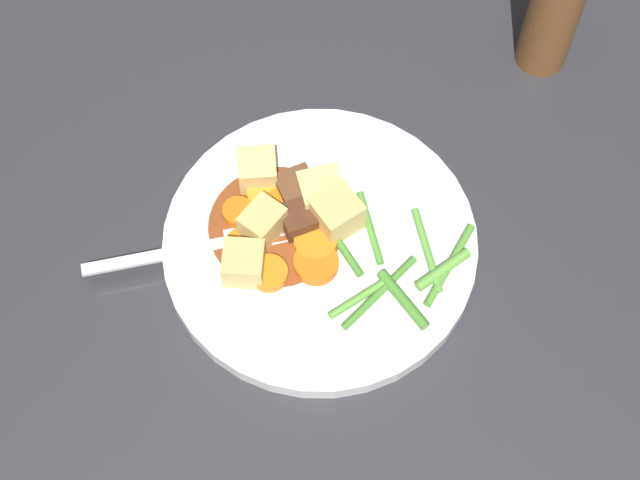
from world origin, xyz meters
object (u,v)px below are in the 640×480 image
carrot_slice_0 (280,207)px  carrot_slice_5 (316,263)px  carrot_slice_2 (267,193)px  dinner_plate (320,245)px  fork (199,248)px  meat_chunk_1 (296,188)px  carrot_slice_1 (238,213)px  potato_chunk_2 (263,223)px  carrot_slice_3 (269,273)px  potato_chunk_3 (336,213)px  potato_chunk_1 (258,170)px  potato_chunk_4 (244,263)px  carrot_slice_6 (319,245)px  meat_chunk_0 (298,222)px  potato_chunk_0 (321,192)px  carrot_slice_4 (245,246)px  pepper_mill (556,6)px

carrot_slice_0 → carrot_slice_5: (-0.05, 0.02, -0.00)m
carrot_slice_2 → dinner_plate: bearing=176.7°
fork → meat_chunk_1: bearing=-106.8°
carrot_slice_1 → carrot_slice_2: bearing=-99.8°
carrot_slice_1 → potato_chunk_2: bearing=-173.7°
carrot_slice_2 → meat_chunk_1: meat_chunk_1 is taller
carrot_slice_3 → potato_chunk_3: potato_chunk_3 is taller
carrot_slice_1 → potato_chunk_3: size_ratio=0.72×
potato_chunk_1 → meat_chunk_1: (-0.03, -0.01, -0.00)m
potato_chunk_2 → potato_chunk_4: bearing=107.9°
carrot_slice_1 → carrot_slice_6: carrot_slice_1 is taller
meat_chunk_0 → meat_chunk_1: meat_chunk_0 is taller
potato_chunk_4 → carrot_slice_5: bearing=-135.8°
potato_chunk_2 → meat_chunk_0: size_ratio=1.08×
carrot_slice_3 → potato_chunk_0: (0.01, -0.08, 0.01)m
carrot_slice_4 → carrot_slice_1: bearing=-38.0°
dinner_plate → potato_chunk_2: bearing=30.9°
carrot_slice_0 → meat_chunk_0: (-0.02, 0.00, 0.00)m
potato_chunk_0 → potato_chunk_3: (-0.02, 0.01, 0.00)m
carrot_slice_4 → potato_chunk_1: 0.07m
potato_chunk_1 → meat_chunk_0: 0.06m
carrot_slice_4 → fork: 0.04m
carrot_slice_6 → potato_chunk_4: bearing=59.0°
carrot_slice_0 → carrot_slice_1: 0.03m
fork → pepper_mill: pepper_mill is taller
carrot_slice_3 → carrot_slice_6: (-0.01, -0.04, 0.00)m
potato_chunk_4 → potato_chunk_3: bearing=-109.2°
carrot_slice_1 → potato_chunk_4: size_ratio=0.79×
dinner_plate → carrot_slice_2: bearing=-3.3°
potato_chunk_2 → potato_chunk_3: size_ratio=0.94×
potato_chunk_2 → meat_chunk_0: bearing=-132.3°
carrot_slice_0 → potato_chunk_3: 0.05m
potato_chunk_4 → pepper_mill: bearing=-99.4°
meat_chunk_0 → potato_chunk_2: bearing=47.7°
carrot_slice_6 → carrot_slice_0: bearing=-6.4°
potato_chunk_3 → potato_chunk_4: 0.08m
carrot_slice_2 → meat_chunk_0: meat_chunk_0 is taller
carrot_slice_1 → carrot_slice_2: carrot_slice_1 is taller
carrot_slice_1 → pepper_mill: bearing=-106.8°
carrot_slice_4 → carrot_slice_5: bearing=-155.0°
meat_chunk_1 → carrot_slice_5: bearing=144.3°
carrot_slice_1 → meat_chunk_0: size_ratio=0.82×
meat_chunk_1 → fork: bearing=73.2°
carrot_slice_1 → potato_chunk_0: (-0.04, -0.05, 0.01)m
dinner_plate → potato_chunk_1: (0.08, -0.01, 0.02)m
carrot_slice_0 → potato_chunk_2: potato_chunk_2 is taller
carrot_slice_5 → potato_chunk_2: 0.05m
potato_chunk_4 → carrot_slice_0: bearing=-76.3°
carrot_slice_5 → fork: (0.08, 0.05, -0.00)m
carrot_slice_0 → potato_chunk_3: potato_chunk_3 is taller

